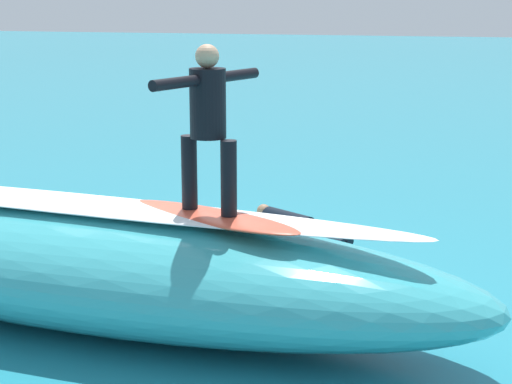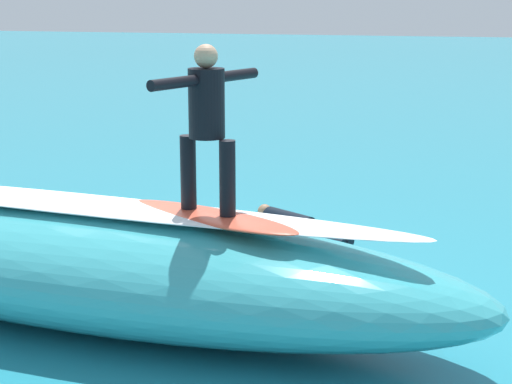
% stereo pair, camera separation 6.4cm
% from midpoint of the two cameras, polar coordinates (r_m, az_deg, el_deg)
% --- Properties ---
extents(ground_plane, '(120.00, 120.00, 0.00)m').
position_cam_midpoint_polar(ground_plane, '(10.80, -6.51, -5.29)').
color(ground_plane, teal).
extents(wave_crest, '(9.09, 3.21, 1.23)m').
position_cam_midpoint_polar(wave_crest, '(9.26, -12.02, -4.70)').
color(wave_crest, teal).
rests_on(wave_crest, ground_plane).
extents(wave_foam_lip, '(7.60, 1.62, 0.08)m').
position_cam_midpoint_polar(wave_foam_lip, '(9.08, -12.21, -0.78)').
color(wave_foam_lip, white).
rests_on(wave_foam_lip, wave_crest).
extents(surfboard_riding, '(2.21, 1.29, 0.10)m').
position_cam_midpoint_polar(surfboard_riding, '(8.36, -3.38, -1.66)').
color(surfboard_riding, '#E0563D').
rests_on(surfboard_riding, wave_crest).
extents(surfer_riding, '(0.65, 1.48, 1.63)m').
position_cam_midpoint_polar(surfer_riding, '(8.16, -3.48, 5.13)').
color(surfer_riding, black).
rests_on(surfer_riding, surfboard_riding).
extents(surfboard_paddling, '(2.01, 1.50, 0.08)m').
position_cam_midpoint_polar(surfboard_paddling, '(12.20, 2.02, -2.83)').
color(surfboard_paddling, yellow).
rests_on(surfboard_paddling, ground_plane).
extents(surfer_paddling, '(1.55, 1.08, 0.31)m').
position_cam_midpoint_polar(surfer_paddling, '(12.07, 2.46, -2.18)').
color(surfer_paddling, black).
rests_on(surfer_paddling, surfboard_paddling).
extents(foam_patch_near, '(0.85, 0.93, 0.13)m').
position_cam_midpoint_polar(foam_patch_near, '(13.97, -16.01, -1.15)').
color(foam_patch_near, white).
rests_on(foam_patch_near, ground_plane).
extents(foam_patch_far, '(1.22, 1.12, 0.11)m').
position_cam_midpoint_polar(foam_patch_far, '(12.15, -0.40, -2.81)').
color(foam_patch_far, white).
rests_on(foam_patch_far, ground_plane).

